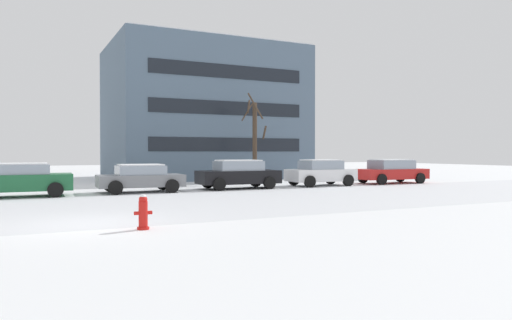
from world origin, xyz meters
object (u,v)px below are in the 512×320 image
Objects in this scene: fire_hydrant at (143,212)px; parked_car_green at (21,179)px; parked_car_black at (238,174)px; parked_car_gray at (141,178)px; parked_car_red at (391,171)px; parked_car_white at (321,172)px.

fire_hydrant is 11.20m from parked_car_green.
parked_car_black is (10.15, 0.11, 0.02)m from parked_car_green.
parked_car_gray is 15.23m from parked_car_red.
parked_car_white is (5.07, -0.07, -0.01)m from parked_car_black.
parked_car_red is at bearing -0.23° from parked_car_green.
parked_car_gray is at bearing 1.34° from parked_car_green.
parked_car_black reaches higher than parked_car_red.
parked_car_white is at bearing 178.58° from parked_car_red.
parked_car_white reaches higher than parked_car_green.
parked_car_gray is at bearing 179.24° from parked_car_red.
parked_car_black is at bearing 0.62° from parked_car_green.
parked_car_red is at bearing -0.76° from parked_car_gray.
parked_car_green is 1.02× the size of parked_car_gray.
parked_car_red reaches higher than parked_car_green.
fire_hydrant is 0.22× the size of parked_car_gray.
parked_car_gray is at bearing 77.60° from fire_hydrant.
parked_car_white is 5.08m from parked_car_red.
fire_hydrant is 0.22× the size of parked_car_white.
parked_car_black is 0.95× the size of parked_car_red.
fire_hydrant is 16.65m from parked_car_white.
parked_car_green is at bearing 103.72° from fire_hydrant.
parked_car_white is (15.22, 0.04, 0.01)m from parked_car_green.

